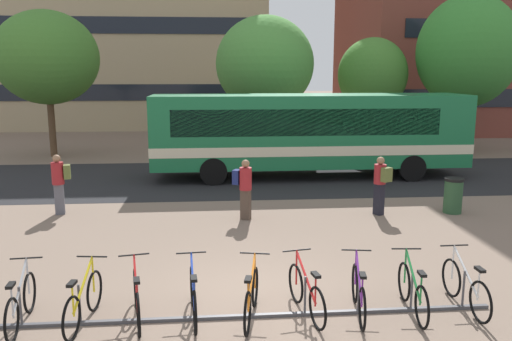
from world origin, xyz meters
TOP-DOWN VIEW (x-y plane):
  - ground at (0.00, 0.00)m, footprint 200.00×200.00m
  - bus_lane_asphalt at (0.00, 10.84)m, footprint 80.00×7.20m
  - city_bus at (3.04, 10.84)m, footprint 12.05×2.67m
  - bike_rack at (-0.09, -0.72)m, footprint 8.33×0.17m
  - parked_bicycle_silver_0 at (-3.80, -0.71)m, footprint 0.52×1.72m
  - parked_bicycle_yellow_1 at (-2.81, -0.72)m, footprint 0.52×1.72m
  - parked_bicycle_red_2 at (-1.96, -0.69)m, footprint 0.54×1.70m
  - parked_bicycle_blue_3 at (-1.04, -0.67)m, footprint 0.52×1.72m
  - parked_bicycle_orange_4 at (-0.08, -0.78)m, footprint 0.54×1.70m
  - parked_bicycle_red_5 at (0.86, -0.68)m, footprint 0.54×1.70m
  - parked_bicycle_purple_6 at (1.74, -0.76)m, footprint 0.52×1.71m
  - parked_bicycle_green_7 at (2.67, -0.76)m, footprint 0.52×1.72m
  - parked_bicycle_white_8 at (3.65, -0.66)m, footprint 0.52×1.72m
  - commuter_olive_pack_0 at (4.05, 5.29)m, footprint 0.50×0.60m
  - commuter_navy_pack_1 at (0.15, 5.15)m, footprint 0.60×0.51m
  - commuter_olive_pack_2 at (-5.12, 6.10)m, footprint 0.57×0.41m
  - trash_bin at (6.25, 5.34)m, footprint 0.55×0.55m
  - street_tree_0 at (1.84, 17.07)m, footprint 4.84×4.84m
  - street_tree_1 at (7.48, 17.64)m, footprint 3.56×3.56m
  - street_tree_2 at (-8.50, 16.71)m, footprint 4.81×4.81m
  - street_tree_3 at (11.84, 16.41)m, footprint 4.93×4.93m
  - building_left_wing at (-8.22, 32.93)m, footprint 22.60×11.59m

SIDE VIEW (x-z plane):
  - ground at x=0.00m, z-range 0.00..0.00m
  - bus_lane_asphalt at x=0.00m, z-range 0.00..0.01m
  - bike_rack at x=-0.09m, z-range -0.26..0.44m
  - parked_bicycle_silver_0 at x=-3.80m, z-range -0.11..0.88m
  - parked_bicycle_yellow_1 at x=-2.81m, z-range -0.11..0.88m
  - parked_bicycle_red_2 at x=-1.96m, z-range -0.11..0.88m
  - parked_bicycle_blue_3 at x=-1.04m, z-range -0.11..0.88m
  - parked_bicycle_orange_4 at x=-0.08m, z-range -0.11..0.88m
  - parked_bicycle_red_5 at x=0.86m, z-range -0.11..0.88m
  - parked_bicycle_purple_6 at x=1.74m, z-range -0.11..0.88m
  - parked_bicycle_green_7 at x=2.67m, z-range -0.11..0.88m
  - parked_bicycle_white_8 at x=3.65m, z-range -0.11..0.88m
  - trash_bin at x=6.25m, z-range 0.00..1.03m
  - commuter_navy_pack_1 at x=0.15m, z-range 0.13..1.82m
  - commuter_olive_pack_0 at x=4.05m, z-range 0.13..1.83m
  - commuter_olive_pack_2 at x=-5.12m, z-range 0.13..1.88m
  - city_bus at x=3.04m, z-range 0.18..3.38m
  - street_tree_1 at x=7.48m, z-range 1.00..6.78m
  - street_tree_0 at x=1.84m, z-range 1.03..7.81m
  - street_tree_2 at x=-8.50m, z-range 1.25..8.15m
  - street_tree_3 at x=11.84m, z-range 1.13..8.93m
  - building_left_wing at x=-8.22m, z-range 0.00..17.71m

